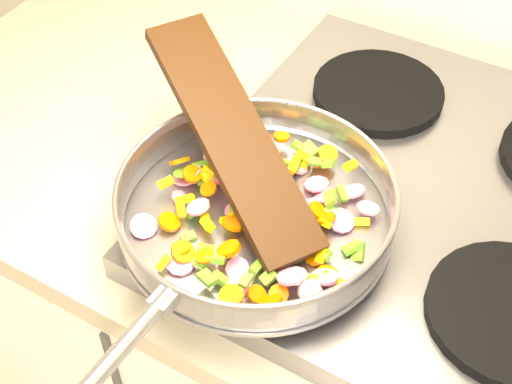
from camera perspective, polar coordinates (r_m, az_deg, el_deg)
The scene contains 6 objects.
cooktop at distance 0.95m, azimuth 13.87°, elevation -0.72°, with size 0.60×0.60×0.04m, color #939399.
grate_fl at distance 0.87m, azimuth 2.45°, elevation -1.93°, with size 0.19×0.19×0.02m, color black.
grate_bl at distance 1.06m, azimuth 9.74°, elevation 7.90°, with size 0.19×0.19×0.02m, color black.
saute_pan at distance 0.83m, azimuth -0.08°, elevation -0.99°, with size 0.37×0.54×0.06m.
vegetable_heap at distance 0.84m, azimuth 0.11°, elevation -1.29°, with size 0.27×0.29×0.05m.
wooden_spatula at distance 0.84m, azimuth -1.93°, elevation 4.59°, with size 0.34×0.08×0.02m, color black.
Camera 1 is at (-0.58, 1.01, 1.60)m, focal length 50.00 mm.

